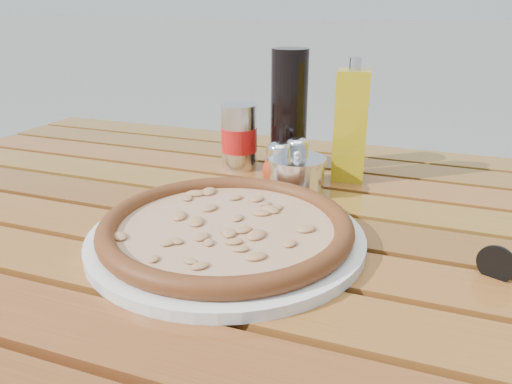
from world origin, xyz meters
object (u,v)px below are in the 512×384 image
(pizza, at_px, (226,227))
(oregano_shaker, at_px, (297,161))
(dark_bottle, at_px, (289,111))
(table, at_px, (251,261))
(plate, at_px, (227,237))
(olive_oil_cruet, at_px, (351,125))
(pepper_shaker, at_px, (279,167))
(soda_can, at_px, (239,137))
(parmesan_tin, at_px, (296,174))

(pizza, height_order, oregano_shaker, oregano_shaker)
(pizza, relative_size, dark_bottle, 1.94)
(table, relative_size, pizza, 3.28)
(plate, xyz_separation_m, olive_oil_cruet, (0.10, 0.31, 0.09))
(table, height_order, pepper_shaker, pepper_shaker)
(plate, bearing_deg, pizza, 90.00)
(table, xyz_separation_m, olive_oil_cruet, (0.10, 0.21, 0.17))
(soda_can, distance_m, parmesan_tin, 0.16)
(oregano_shaker, relative_size, olive_oil_cruet, 0.39)
(soda_can, height_order, parmesan_tin, soda_can)
(soda_can, height_order, olive_oil_cruet, olive_oil_cruet)
(dark_bottle, bearing_deg, parmesan_tin, -66.14)
(plate, height_order, soda_can, soda_can)
(plate, distance_m, oregano_shaker, 0.26)
(plate, height_order, pepper_shaker, pepper_shaker)
(table, xyz_separation_m, pizza, (0.00, -0.09, 0.10))
(plate, distance_m, pepper_shaker, 0.22)
(plate, xyz_separation_m, soda_can, (-0.10, 0.30, 0.05))
(pepper_shaker, relative_size, parmesan_tin, 0.83)
(oregano_shaker, distance_m, olive_oil_cruet, 0.11)
(parmesan_tin, bearing_deg, olive_oil_cruet, 55.27)
(table, height_order, soda_can, soda_can)
(pepper_shaker, xyz_separation_m, dark_bottle, (-0.01, 0.10, 0.07))
(pizza, distance_m, soda_can, 0.32)
(pepper_shaker, height_order, parmesan_tin, pepper_shaker)
(dark_bottle, relative_size, soda_can, 1.83)
(pizza, xyz_separation_m, soda_can, (-0.10, 0.30, 0.04))
(pizza, distance_m, parmesan_tin, 0.21)
(oregano_shaker, bearing_deg, soda_can, 160.65)
(table, relative_size, oregano_shaker, 17.07)
(olive_oil_cruet, bearing_deg, plate, -108.07)
(pizza, bearing_deg, dark_bottle, 92.53)
(dark_bottle, relative_size, parmesan_tin, 2.24)
(table, relative_size, parmesan_tin, 14.23)
(pepper_shaker, distance_m, dark_bottle, 0.13)
(parmesan_tin, bearing_deg, oregano_shaker, 105.91)
(pepper_shaker, distance_m, soda_can, 0.13)
(plate, bearing_deg, dark_bottle, 92.53)
(olive_oil_cruet, bearing_deg, pepper_shaker, -137.44)
(plate, height_order, oregano_shaker, oregano_shaker)
(dark_bottle, height_order, olive_oil_cruet, dark_bottle)
(pepper_shaker, relative_size, dark_bottle, 0.37)
(oregano_shaker, xyz_separation_m, parmesan_tin, (0.01, -0.04, -0.01))
(soda_can, bearing_deg, pizza, -70.78)
(table, xyz_separation_m, pepper_shaker, (0.00, 0.12, 0.11))
(plate, bearing_deg, olive_oil_cruet, 71.93)
(pizza, bearing_deg, olive_oil_cruet, 71.93)
(soda_can, bearing_deg, table, -63.34)
(oregano_shaker, bearing_deg, table, -97.70)
(pepper_shaker, distance_m, olive_oil_cruet, 0.15)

